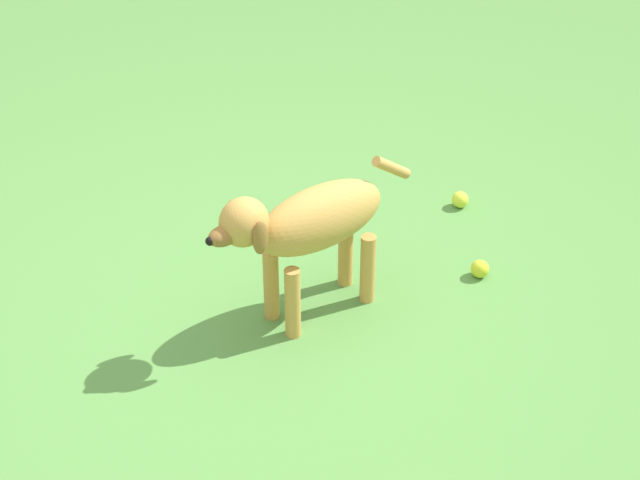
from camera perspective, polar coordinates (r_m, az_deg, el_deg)
ground at (r=3.44m, az=-2.20°, el=-5.10°), size 14.00×14.00×0.00m
dog at (r=3.31m, az=-0.65°, el=0.87°), size 0.64×0.57×0.55m
tennis_ball_0 at (r=3.71m, az=8.88°, el=-1.59°), size 0.07×0.07×0.07m
tennis_ball_1 at (r=4.10m, az=7.80°, el=2.24°), size 0.07×0.07×0.07m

